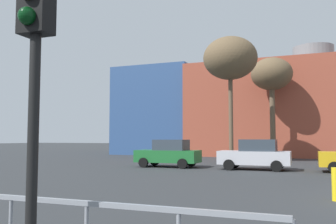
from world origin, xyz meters
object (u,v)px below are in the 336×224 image
Objects in this scene: bollard_yellow_2 at (336,184)px; parked_car_0 at (169,153)px; bare_tree_1 at (272,76)px; traffic_light_near_left at (34,44)px; parked_car_1 at (255,155)px; bare_tree_0 at (230,59)px.

parked_car_0 is at bearing 132.87° from bollard_yellow_2.
parked_car_0 is 13.46m from bare_tree_1.
parked_car_0 is 18.52m from traffic_light_near_left.
bare_tree_0 reaches higher than parked_car_1.
bollard_yellow_2 is at bearing 110.45° from parked_car_1.
bollard_yellow_2 is (5.99, -15.05, -7.21)m from bare_tree_0.
parked_car_0 is 9.28m from bare_tree_0.
parked_car_1 is 9.20m from bare_tree_0.
bollard_yellow_2 is (3.51, 8.24, -2.35)m from traffic_light_near_left.
parked_car_1 is at bearing 180.00° from parked_car_0.
bollard_yellow_2 is (3.51, -9.41, -0.38)m from parked_car_1.
parked_car_0 is 4.15× the size of bollard_yellow_2.
bare_tree_0 reaches higher than traffic_light_near_left.
bare_tree_0 is (-2.48, 5.64, 6.83)m from parked_car_1.
bare_tree_0 is at bearing -116.49° from bare_tree_1.
bare_tree_0 reaches higher than bollard_yellow_2.
bare_tree_1 reaches higher than parked_car_0.
bare_tree_1 is 9.22× the size of bollard_yellow_2.
bare_tree_0 reaches higher than bare_tree_1.
traffic_light_near_left is at bearing -90.08° from bare_tree_1.
bare_tree_1 is at bearing -116.21° from parked_car_0.
traffic_light_near_left is at bearing 90.01° from parked_car_1.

